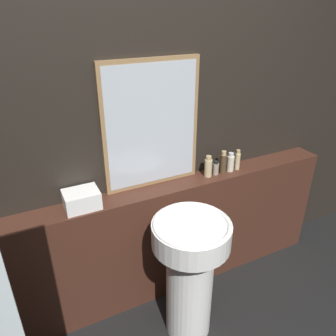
{
  "coord_description": "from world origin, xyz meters",
  "views": [
    {
      "loc": [
        -0.78,
        -0.38,
        1.99
      ],
      "look_at": [
        0.02,
        1.23,
        1.08
      ],
      "focal_mm": 35.0,
      "sensor_mm": 36.0,
      "label": 1
    }
  ],
  "objects_px": {
    "conditioner_bottle": "(216,168)",
    "towel_stack": "(82,199)",
    "pedestal_sink": "(190,269)",
    "shampoo_bottle": "(208,167)",
    "body_wash_bottle": "(230,163)",
    "hand_soap_bottle": "(237,160)",
    "lotion_bottle": "(223,163)",
    "mirror": "(152,126)"
  },
  "relations": [
    {
      "from": "conditioner_bottle",
      "to": "hand_soap_bottle",
      "type": "distance_m",
      "value": 0.19
    },
    {
      "from": "pedestal_sink",
      "to": "body_wash_bottle",
      "type": "xyz_separation_m",
      "value": [
        0.56,
        0.4,
        0.44
      ]
    },
    {
      "from": "lotion_bottle",
      "to": "mirror",
      "type": "bearing_deg",
      "value": 171.38
    },
    {
      "from": "pedestal_sink",
      "to": "towel_stack",
      "type": "distance_m",
      "value": 0.79
    },
    {
      "from": "mirror",
      "to": "towel_stack",
      "type": "bearing_deg",
      "value": -171.1
    },
    {
      "from": "lotion_bottle",
      "to": "body_wash_bottle",
      "type": "distance_m",
      "value": 0.07
    },
    {
      "from": "pedestal_sink",
      "to": "towel_stack",
      "type": "height_order",
      "value": "towel_stack"
    },
    {
      "from": "pedestal_sink",
      "to": "body_wash_bottle",
      "type": "distance_m",
      "value": 0.81
    },
    {
      "from": "conditioner_bottle",
      "to": "lotion_bottle",
      "type": "bearing_deg",
      "value": 0.0
    },
    {
      "from": "pedestal_sink",
      "to": "mirror",
      "type": "relative_size",
      "value": 1.06
    },
    {
      "from": "conditioner_bottle",
      "to": "body_wash_bottle",
      "type": "relative_size",
      "value": 0.73
    },
    {
      "from": "pedestal_sink",
      "to": "shampoo_bottle",
      "type": "height_order",
      "value": "shampoo_bottle"
    },
    {
      "from": "towel_stack",
      "to": "conditioner_bottle",
      "type": "xyz_separation_m",
      "value": [
        0.96,
        -0.0,
        -0.01
      ]
    },
    {
      "from": "towel_stack",
      "to": "conditioner_bottle",
      "type": "bearing_deg",
      "value": -0.0
    },
    {
      "from": "pedestal_sink",
      "to": "hand_soap_bottle",
      "type": "xyz_separation_m",
      "value": [
        0.62,
        0.4,
        0.44
      ]
    },
    {
      "from": "towel_stack",
      "to": "lotion_bottle",
      "type": "xyz_separation_m",
      "value": [
        1.02,
        0.0,
        0.02
      ]
    },
    {
      "from": "pedestal_sink",
      "to": "shampoo_bottle",
      "type": "relative_size",
      "value": 5.58
    },
    {
      "from": "shampoo_bottle",
      "to": "lotion_bottle",
      "type": "distance_m",
      "value": 0.13
    },
    {
      "from": "mirror",
      "to": "lotion_bottle",
      "type": "xyz_separation_m",
      "value": [
        0.52,
        -0.08,
        -0.33
      ]
    },
    {
      "from": "shampoo_bottle",
      "to": "body_wash_bottle",
      "type": "relative_size",
      "value": 1.1
    },
    {
      "from": "conditioner_bottle",
      "to": "hand_soap_bottle",
      "type": "relative_size",
      "value": 0.67
    },
    {
      "from": "shampoo_bottle",
      "to": "hand_soap_bottle",
      "type": "bearing_deg",
      "value": 0.0
    },
    {
      "from": "conditioner_bottle",
      "to": "hand_soap_bottle",
      "type": "bearing_deg",
      "value": 0.0
    },
    {
      "from": "shampoo_bottle",
      "to": "hand_soap_bottle",
      "type": "height_order",
      "value": "shampoo_bottle"
    },
    {
      "from": "lotion_bottle",
      "to": "hand_soap_bottle",
      "type": "xyz_separation_m",
      "value": [
        0.13,
        0.0,
        -0.01
      ]
    },
    {
      "from": "pedestal_sink",
      "to": "body_wash_bottle",
      "type": "bearing_deg",
      "value": 35.99
    },
    {
      "from": "pedestal_sink",
      "to": "hand_soap_bottle",
      "type": "relative_size",
      "value": 5.71
    },
    {
      "from": "conditioner_bottle",
      "to": "mirror",
      "type": "bearing_deg",
      "value": 170.25
    },
    {
      "from": "conditioner_bottle",
      "to": "towel_stack",
      "type": "bearing_deg",
      "value": 180.0
    },
    {
      "from": "conditioner_bottle",
      "to": "shampoo_bottle",
      "type": "bearing_deg",
      "value": 180.0
    },
    {
      "from": "mirror",
      "to": "shampoo_bottle",
      "type": "distance_m",
      "value": 0.52
    },
    {
      "from": "towel_stack",
      "to": "shampoo_bottle",
      "type": "height_order",
      "value": "shampoo_bottle"
    },
    {
      "from": "towel_stack",
      "to": "body_wash_bottle",
      "type": "xyz_separation_m",
      "value": [
        1.08,
        0.0,
        0.01
      ]
    },
    {
      "from": "pedestal_sink",
      "to": "towel_stack",
      "type": "bearing_deg",
      "value": 142.53
    },
    {
      "from": "conditioner_bottle",
      "to": "pedestal_sink",
      "type": "bearing_deg",
      "value": -136.75
    },
    {
      "from": "pedestal_sink",
      "to": "body_wash_bottle",
      "type": "height_order",
      "value": "body_wash_bottle"
    },
    {
      "from": "mirror",
      "to": "hand_soap_bottle",
      "type": "relative_size",
      "value": 5.39
    },
    {
      "from": "towel_stack",
      "to": "body_wash_bottle",
      "type": "relative_size",
      "value": 1.46
    },
    {
      "from": "hand_soap_bottle",
      "to": "shampoo_bottle",
      "type": "bearing_deg",
      "value": 180.0
    },
    {
      "from": "pedestal_sink",
      "to": "towel_stack",
      "type": "xyz_separation_m",
      "value": [
        -0.53,
        0.4,
        0.43
      ]
    },
    {
      "from": "pedestal_sink",
      "to": "mirror",
      "type": "xyz_separation_m",
      "value": [
        -0.03,
        0.48,
        0.78
      ]
    },
    {
      "from": "lotion_bottle",
      "to": "body_wash_bottle",
      "type": "height_order",
      "value": "lotion_bottle"
    }
  ]
}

